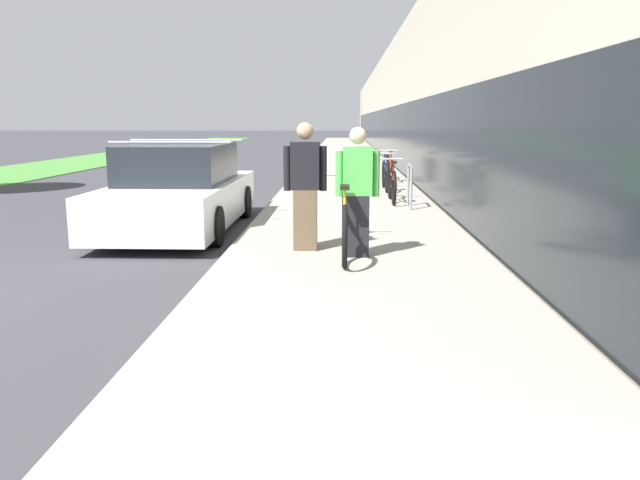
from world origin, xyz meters
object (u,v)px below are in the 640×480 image
(bike_rack_hoop, at_px, (410,181))
(cruiser_bike_farthest, at_px, (390,168))
(cruiser_bike_nearest, at_px, (392,184))
(tandem_bicycle, at_px, (344,220))
(parked_sedan_curbside, at_px, (180,191))
(person_bystander, at_px, (305,187))
(person_rider, at_px, (357,192))
(cruiser_bike_middle, at_px, (385,175))

(bike_rack_hoop, height_order, cruiser_bike_farthest, bike_rack_hoop)
(cruiser_bike_farthest, bearing_deg, cruiser_bike_nearest, -93.82)
(tandem_bicycle, relative_size, bike_rack_hoop, 3.25)
(tandem_bicycle, bearing_deg, parked_sedan_curbside, 139.68)
(person_bystander, bearing_deg, person_rider, -29.51)
(tandem_bicycle, height_order, cruiser_bike_nearest, tandem_bicycle)
(person_bystander, distance_m, cruiser_bike_farthest, 9.83)
(person_bystander, height_order, cruiser_bike_farthest, person_bystander)
(bike_rack_hoop, relative_size, cruiser_bike_nearest, 0.48)
(bike_rack_hoop, xyz_separation_m, cruiser_bike_nearest, (-0.27, 0.90, -0.14))
(bike_rack_hoop, relative_size, cruiser_bike_farthest, 0.48)
(tandem_bicycle, bearing_deg, person_bystander, 177.18)
(person_bystander, bearing_deg, tandem_bicycle, -2.82)
(cruiser_bike_nearest, bearing_deg, person_rider, -99.06)
(cruiser_bike_nearest, bearing_deg, bike_rack_hoop, -73.24)
(cruiser_bike_middle, bearing_deg, cruiser_bike_farthest, 83.04)
(person_rider, distance_m, cruiser_bike_middle, 7.63)
(person_bystander, xyz_separation_m, bike_rack_hoop, (1.78, 4.04, -0.31))
(person_bystander, xyz_separation_m, cruiser_bike_nearest, (1.51, 4.94, -0.45))
(person_rider, xyz_separation_m, parked_sedan_curbside, (-2.90, 2.68, -0.30))
(person_rider, relative_size, cruiser_bike_middle, 0.88)
(parked_sedan_curbside, bearing_deg, cruiser_bike_middle, 52.44)
(person_rider, relative_size, cruiser_bike_nearest, 0.91)
(cruiser_bike_middle, height_order, parked_sedan_curbside, parked_sedan_curbside)
(cruiser_bike_nearest, bearing_deg, cruiser_bike_farthest, 86.18)
(person_bystander, relative_size, bike_rack_hoop, 1.95)
(person_rider, xyz_separation_m, cruiser_bike_farthest, (1.16, 10.02, -0.44))
(tandem_bicycle, height_order, person_bystander, person_bystander)
(person_bystander, xyz_separation_m, cruiser_bike_farthest, (1.83, 9.65, -0.47))
(tandem_bicycle, distance_m, person_rider, 0.56)
(cruiser_bike_farthest, relative_size, parked_sedan_curbside, 0.38)
(person_rider, height_order, bike_rack_hoop, person_rider)
(person_bystander, relative_size, cruiser_bike_nearest, 0.94)
(cruiser_bike_nearest, relative_size, cruiser_bike_farthest, 0.99)
(person_rider, bearing_deg, tandem_bicycle, 113.86)
(cruiser_bike_nearest, xyz_separation_m, cruiser_bike_middle, (0.01, 2.25, 0.00))
(bike_rack_hoop, height_order, cruiser_bike_middle, cruiser_bike_middle)
(tandem_bicycle, distance_m, person_bystander, 0.67)
(cruiser_bike_farthest, height_order, parked_sedan_curbside, parked_sedan_curbside)
(person_bystander, bearing_deg, cruiser_bike_nearest, 72.98)
(person_bystander, relative_size, parked_sedan_curbside, 0.35)
(person_bystander, bearing_deg, cruiser_bike_farthest, 79.28)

